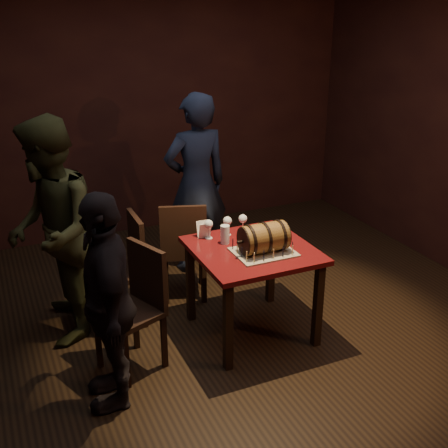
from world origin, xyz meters
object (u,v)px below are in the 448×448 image
object	(u,v)px
person_left_rear	(52,233)
chair_back	(183,246)
wine_glass_left	(209,225)
wine_glass_mid	(227,222)
pub_table	(252,261)
chair_left_rear	(126,264)
wine_glass_right	(243,220)
barrel_cake	(264,238)
person_back	(196,184)
pint_of_ale	(225,235)
chair_left_front	(138,301)
person_left_front	(108,302)

from	to	relation	value
person_left_rear	chair_back	bearing A→B (deg)	105.01
wine_glass_left	wine_glass_mid	bearing A→B (deg)	0.83
wine_glass_mid	chair_back	bearing A→B (deg)	118.65
pub_table	chair_left_rear	bearing A→B (deg)	145.64
wine_glass_right	wine_glass_left	bearing A→B (deg)	178.82
barrel_cake	person_back	size ratio (longest dim) A/B	0.23
barrel_cake	wine_glass_right	world-z (taller)	barrel_cake
pint_of_ale	chair_left_front	distance (m)	0.86
chair_left_front	person_left_rear	bearing A→B (deg)	126.20
person_back	wine_glass_mid	bearing A→B (deg)	80.65
barrel_cake	person_left_rear	world-z (taller)	person_left_rear
wine_glass_mid	pint_of_ale	size ratio (longest dim) A/B	1.07
person_back	person_left_front	size ratio (longest dim) A/B	1.18
wine_glass_right	barrel_cake	bearing A→B (deg)	-93.62
person_left_front	wine_glass_left	bearing A→B (deg)	132.78
pub_table	chair_left_front	size ratio (longest dim) A/B	0.97
person_back	wine_glass_right	bearing A→B (deg)	88.53
wine_glass_mid	person_left_rear	distance (m)	1.37
wine_glass_mid	person_back	world-z (taller)	person_back
wine_glass_left	person_left_rear	world-z (taller)	person_left_rear
wine_glass_mid	person_left_rear	bearing A→B (deg)	167.68
chair_back	person_left_rear	bearing A→B (deg)	-173.20
pub_table	barrel_cake	xyz separation A→B (m)	(0.04, -0.11, 0.23)
barrel_cake	chair_left_rear	bearing A→B (deg)	141.98
pint_of_ale	person_left_front	distance (m)	1.18
barrel_cake	chair_left_front	distance (m)	1.04
pub_table	wine_glass_left	bearing A→B (deg)	127.42
person_left_rear	wine_glass_mid	bearing A→B (deg)	85.89
person_left_front	person_left_rear	bearing A→B (deg)	-159.88
chair_back	chair_left_rear	size ratio (longest dim) A/B	1.00
chair_left_rear	chair_left_front	size ratio (longest dim) A/B	1.00
wine_glass_left	wine_glass_right	bearing A→B (deg)	-1.18
barrel_cake	chair_back	size ratio (longest dim) A/B	0.44
person_left_rear	wine_glass_right	bearing A→B (deg)	86.67
chair_left_front	person_left_front	xyz separation A→B (m)	(-0.27, -0.32, 0.22)
pub_table	chair_back	world-z (taller)	chair_back
chair_left_front	person_left_rear	world-z (taller)	person_left_rear
wine_glass_right	wine_glass_mid	bearing A→B (deg)	176.37
person_back	chair_back	bearing A→B (deg)	55.26
person_back	barrel_cake	bearing A→B (deg)	87.03
chair_left_rear	chair_left_front	bearing A→B (deg)	-97.21
chair_left_rear	person_left_rear	xyz separation A→B (m)	(-0.55, 0.02, 0.37)
wine_glass_mid	wine_glass_right	distance (m)	0.14
pint_of_ale	person_left_front	size ratio (longest dim) A/B	0.10
wine_glass_left	pint_of_ale	bearing A→B (deg)	-60.10
pub_table	person_left_front	bearing A→B (deg)	-163.77
barrel_cake	person_left_rear	xyz separation A→B (m)	(-1.45, 0.72, 0.01)
person_back	person_left_rear	size ratio (longest dim) A/B	0.99
barrel_cake	wine_glass_left	world-z (taller)	barrel_cake
wine_glass_mid	pub_table	bearing A→B (deg)	-76.98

